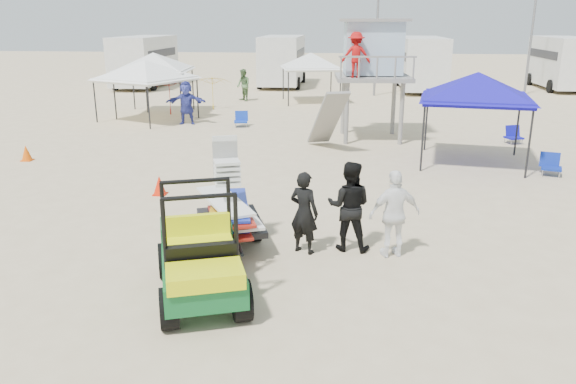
# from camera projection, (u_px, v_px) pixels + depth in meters

# --- Properties ---
(ground) EXTENTS (140.00, 140.00, 0.00)m
(ground) POSITION_uv_depth(u_px,v_px,m) (229.00, 342.00, 7.85)
(ground) COLOR beige
(ground) RESTS_ON ground
(utility_cart) EXTENTS (1.93, 2.68, 1.84)m
(utility_cart) POSITION_uv_depth(u_px,v_px,m) (198.00, 248.00, 8.88)
(utility_cart) COLOR #0D5826
(utility_cart) RESTS_ON ground
(surf_trailer) EXTENTS (1.72, 2.36, 1.91)m
(surf_trailer) POSITION_uv_depth(u_px,v_px,m) (229.00, 206.00, 11.12)
(surf_trailer) COLOR black
(surf_trailer) RESTS_ON ground
(man_left) EXTENTS (0.70, 0.60, 1.61)m
(man_left) POSITION_uv_depth(u_px,v_px,m) (304.00, 213.00, 10.67)
(man_left) COLOR black
(man_left) RESTS_ON ground
(man_mid) EXTENTS (0.93, 0.76, 1.77)m
(man_mid) POSITION_uv_depth(u_px,v_px,m) (349.00, 206.00, 10.79)
(man_mid) COLOR black
(man_mid) RESTS_ON ground
(man_right) EXTENTS (1.07, 0.69, 1.69)m
(man_right) POSITION_uv_depth(u_px,v_px,m) (395.00, 214.00, 10.48)
(man_right) COLOR white
(man_right) RESTS_ON ground
(lifeguard_tower) EXTENTS (2.85, 2.85, 4.25)m
(lifeguard_tower) POSITION_uv_depth(u_px,v_px,m) (371.00, 52.00, 20.39)
(lifeguard_tower) COLOR gray
(lifeguard_tower) RESTS_ON ground
(canopy_blue) EXTENTS (3.52, 3.52, 3.21)m
(canopy_blue) POSITION_uv_depth(u_px,v_px,m) (478.00, 77.00, 16.89)
(canopy_blue) COLOR black
(canopy_blue) RESTS_ON ground
(canopy_white_a) EXTENTS (4.34, 4.34, 3.02)m
(canopy_white_a) POSITION_uv_depth(u_px,v_px,m) (145.00, 64.00, 24.38)
(canopy_white_a) COLOR black
(canopy_white_a) RESTS_ON ground
(canopy_white_b) EXTENTS (3.39, 3.39, 3.25)m
(canopy_white_b) POSITION_uv_depth(u_px,v_px,m) (153.00, 56.00, 25.91)
(canopy_white_b) COLOR black
(canopy_white_b) RESTS_ON ground
(canopy_white_c) EXTENTS (3.43, 3.43, 3.03)m
(canopy_white_c) POSITION_uv_depth(u_px,v_px,m) (311.00, 55.00, 29.85)
(canopy_white_c) COLOR black
(canopy_white_c) RESTS_ON ground
(umbrella_a) EXTENTS (2.22, 2.25, 1.74)m
(umbrella_a) POSITION_uv_depth(u_px,v_px,m) (169.00, 96.00, 26.24)
(umbrella_a) COLOR red
(umbrella_a) RESTS_ON ground
(umbrella_b) EXTENTS (2.42, 2.44, 1.65)m
(umbrella_b) POSITION_uv_depth(u_px,v_px,m) (213.00, 93.00, 27.75)
(umbrella_b) COLOR gold
(umbrella_b) RESTS_ON ground
(cone_near) EXTENTS (0.34, 0.34, 0.50)m
(cone_near) POSITION_uv_depth(u_px,v_px,m) (160.00, 185.00, 14.38)
(cone_near) COLOR red
(cone_near) RESTS_ON ground
(cone_far) EXTENTS (0.34, 0.34, 0.50)m
(cone_far) POSITION_uv_depth(u_px,v_px,m) (26.00, 153.00, 17.85)
(cone_far) COLOR #F45707
(cone_far) RESTS_ON ground
(beach_chair_a) EXTENTS (0.64, 0.69, 0.64)m
(beach_chair_a) POSITION_uv_depth(u_px,v_px,m) (241.00, 119.00, 23.54)
(beach_chair_a) COLOR #1034B1
(beach_chair_a) RESTS_ON ground
(beach_chair_b) EXTENTS (0.68, 0.74, 0.64)m
(beach_chair_b) POSITION_uv_depth(u_px,v_px,m) (513.00, 135.00, 20.37)
(beach_chair_b) COLOR #0F0FA3
(beach_chair_b) RESTS_ON ground
(beach_chair_c) EXTENTS (0.67, 0.73, 0.64)m
(beach_chair_c) POSITION_uv_depth(u_px,v_px,m) (551.00, 164.00, 16.22)
(beach_chair_c) COLOR #0D2593
(beach_chair_c) RESTS_ON ground
(rv_far_left) EXTENTS (2.64, 6.80, 3.25)m
(rv_far_left) POSITION_uv_depth(u_px,v_px,m) (144.00, 59.00, 37.06)
(rv_far_left) COLOR silver
(rv_far_left) RESTS_ON ground
(rv_mid_left) EXTENTS (2.65, 6.50, 3.25)m
(rv_mid_left) POSITION_uv_depth(u_px,v_px,m) (282.00, 58.00, 37.55)
(rv_mid_left) COLOR silver
(rv_mid_left) RESTS_ON ground
(rv_mid_right) EXTENTS (2.64, 7.00, 3.25)m
(rv_mid_right) POSITION_uv_depth(u_px,v_px,m) (422.00, 61.00, 35.19)
(rv_mid_right) COLOR silver
(rv_mid_right) RESTS_ON ground
(rv_far_right) EXTENTS (2.64, 6.60, 3.25)m
(rv_far_right) POSITION_uv_depth(u_px,v_px,m) (563.00, 61.00, 35.68)
(rv_far_right) COLOR silver
(rv_far_right) RESTS_ON ground
(light_pole_left) EXTENTS (0.14, 0.14, 8.00)m
(light_pole_left) POSITION_uv_depth(u_px,v_px,m) (377.00, 25.00, 32.00)
(light_pole_left) COLOR slate
(light_pole_left) RESTS_ON ground
(light_pole_right) EXTENTS (0.14, 0.14, 8.00)m
(light_pole_right) POSITION_uv_depth(u_px,v_px,m) (533.00, 25.00, 32.50)
(light_pole_right) COLOR slate
(light_pole_right) RESTS_ON ground
(distant_beachgoers) EXTENTS (14.06, 14.08, 1.83)m
(distant_beachgoers) POSITION_uv_depth(u_px,v_px,m) (253.00, 92.00, 27.64)
(distant_beachgoers) COLOR #DB9A52
(distant_beachgoers) RESTS_ON ground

